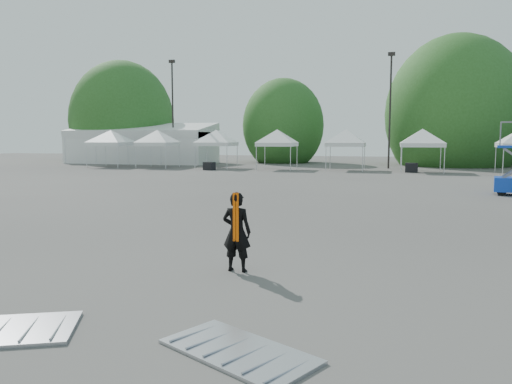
# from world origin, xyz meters

# --- Properties ---
(ground) EXTENTS (120.00, 120.00, 0.00)m
(ground) POSITION_xyz_m (0.00, 0.00, 0.00)
(ground) COLOR #474442
(ground) RESTS_ON ground
(marquee) EXTENTS (15.00, 6.25, 4.23)m
(marquee) POSITION_xyz_m (-22.00, 35.00, 1.97)
(marquee) COLOR silver
(marquee) RESTS_ON ground
(light_pole_west) EXTENTS (0.60, 0.25, 10.30)m
(light_pole_west) POSITION_xyz_m (-18.00, 34.00, 5.77)
(light_pole_west) COLOR black
(light_pole_west) RESTS_ON ground
(light_pole_east) EXTENTS (0.60, 0.25, 9.80)m
(light_pole_east) POSITION_xyz_m (3.00, 32.00, 5.52)
(light_pole_east) COLOR black
(light_pole_east) RESTS_ON ground
(tree_far_w) EXTENTS (4.80, 4.80, 7.30)m
(tree_far_w) POSITION_xyz_m (-26.00, 38.00, 4.54)
(tree_far_w) COLOR #382314
(tree_far_w) RESTS_ON ground
(tree_mid_w) EXTENTS (4.16, 4.16, 6.33)m
(tree_mid_w) POSITION_xyz_m (-8.00, 40.00, 3.93)
(tree_mid_w) COLOR #382314
(tree_mid_w) RESTS_ON ground
(tree_mid_e) EXTENTS (5.12, 5.12, 7.79)m
(tree_mid_e) POSITION_xyz_m (9.00, 39.00, 4.84)
(tree_mid_e) COLOR #382314
(tree_mid_e) RESTS_ON ground
(tent_a) EXTENTS (4.67, 4.67, 3.88)m
(tent_a) POSITION_xyz_m (-21.45, 28.09, 3.06)
(tent_a) COLOR silver
(tent_a) RESTS_ON ground
(tent_b) EXTENTS (4.29, 4.29, 3.88)m
(tent_b) POSITION_xyz_m (-16.79, 28.07, 3.06)
(tent_b) COLOR silver
(tent_b) RESTS_ON ground
(tent_c) EXTENTS (4.39, 4.39, 3.88)m
(tent_c) POSITION_xyz_m (-11.59, 28.94, 3.06)
(tent_c) COLOR silver
(tent_c) RESTS_ON ground
(tent_d) EXTENTS (4.30, 4.30, 3.88)m
(tent_d) POSITION_xyz_m (-6.00, 28.36, 3.06)
(tent_d) COLOR silver
(tent_d) RESTS_ON ground
(tent_e) EXTENTS (4.34, 4.34, 3.88)m
(tent_e) POSITION_xyz_m (-0.38, 28.90, 3.06)
(tent_e) COLOR silver
(tent_e) RESTS_ON ground
(tent_f) EXTENTS (4.57, 4.57, 3.88)m
(tent_f) POSITION_xyz_m (5.49, 28.13, 3.06)
(tent_f) COLOR silver
(tent_f) RESTS_ON ground
(man) EXTENTS (0.59, 0.40, 1.59)m
(man) POSITION_xyz_m (0.36, -3.14, 0.80)
(man) COLOR black
(man) RESTS_ON ground
(barrier_mid) EXTENTS (2.19, 1.78, 0.06)m
(barrier_mid) POSITION_xyz_m (1.52, -6.76, 0.03)
(barrier_mid) COLOR #A8ABB1
(barrier_mid) RESTS_ON ground
(crate_west) EXTENTS (0.98, 0.85, 0.66)m
(crate_west) POSITION_xyz_m (-11.17, 26.01, 0.33)
(crate_west) COLOR black
(crate_west) RESTS_ON ground
(crate_mid) EXTENTS (0.94, 0.74, 0.72)m
(crate_mid) POSITION_xyz_m (4.74, 27.51, 0.36)
(crate_mid) COLOR black
(crate_mid) RESTS_ON ground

